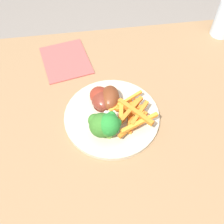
# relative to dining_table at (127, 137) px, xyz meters

# --- Properties ---
(ground_plane) EXTENTS (6.00, 6.00, 0.00)m
(ground_plane) POSITION_rel_dining_table_xyz_m (0.00, 0.00, -0.63)
(ground_plane) COLOR gray
(dining_table) EXTENTS (1.08, 0.76, 0.75)m
(dining_table) POSITION_rel_dining_table_xyz_m (0.00, 0.00, 0.00)
(dining_table) COLOR #8E6B47
(dining_table) RESTS_ON ground_plane
(dinner_plate) EXTENTS (0.25, 0.25, 0.01)m
(dinner_plate) POSITION_rel_dining_table_xyz_m (0.05, 0.00, 0.12)
(dinner_plate) COLOR beige
(dinner_plate) RESTS_ON dining_table
(broccoli_floret_front) EXTENTS (0.06, 0.06, 0.07)m
(broccoli_floret_front) POSITION_rel_dining_table_xyz_m (0.08, 0.06, 0.17)
(broccoli_floret_front) COLOR #80BC4B
(broccoli_floret_front) RESTS_ON dinner_plate
(broccoli_floret_middle) EXTENTS (0.06, 0.06, 0.08)m
(broccoli_floret_middle) POSITION_rel_dining_table_xyz_m (0.06, 0.06, 0.18)
(broccoli_floret_middle) COLOR #81B14D
(broccoli_floret_middle) RESTS_ON dinner_plate
(carrot_fries_pile) EXTENTS (0.12, 0.14, 0.04)m
(carrot_fries_pile) POSITION_rel_dining_table_xyz_m (-0.00, 0.02, 0.15)
(carrot_fries_pile) COLOR orange
(carrot_fries_pile) RESTS_ON dinner_plate
(chicken_drumstick_near) EXTENTS (0.06, 0.13, 0.05)m
(chicken_drumstick_near) POSITION_rel_dining_table_xyz_m (0.05, -0.04, 0.15)
(chicken_drumstick_near) COLOR #4D1E0F
(chicken_drumstick_near) RESTS_ON dinner_plate
(chicken_drumstick_far) EXTENTS (0.06, 0.13, 0.04)m
(chicken_drumstick_far) POSITION_rel_dining_table_xyz_m (0.07, -0.03, 0.15)
(chicken_drumstick_far) COLOR #4C1911
(chicken_drumstick_far) RESTS_ON dinner_plate
(chicken_drumstick_extra) EXTENTS (0.08, 0.12, 0.04)m
(chicken_drumstick_extra) POSITION_rel_dining_table_xyz_m (0.07, -0.05, 0.15)
(chicken_drumstick_extra) COLOR #5D1A11
(chicken_drumstick_extra) RESTS_ON dinner_plate
(napkin) EXTENTS (0.17, 0.19, 0.00)m
(napkin) POSITION_rel_dining_table_xyz_m (0.16, -0.24, 0.12)
(napkin) COLOR #B74C47
(napkin) RESTS_ON dining_table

